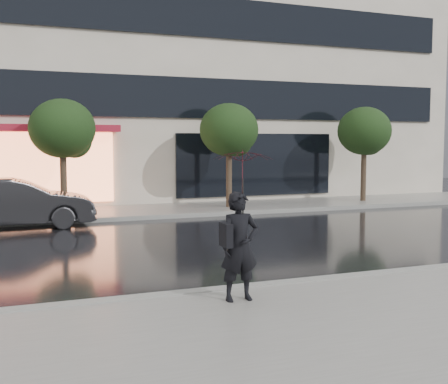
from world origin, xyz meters
name	(u,v)px	position (x,y,z in m)	size (l,w,h in m)	color
ground	(277,275)	(0.00, 0.00, 0.00)	(120.00, 120.00, 0.00)	black
sidewalk_near	(382,322)	(0.00, -3.25, 0.06)	(60.00, 4.50, 0.12)	slate
sidewalk_far	(150,211)	(0.00, 10.25, 0.06)	(60.00, 3.50, 0.12)	slate
curb_near	(302,283)	(0.00, -1.00, 0.07)	(60.00, 0.25, 0.14)	gray
curb_far	(162,217)	(0.00, 8.50, 0.07)	(60.00, 0.25, 0.14)	gray
office_building	(109,6)	(0.00, 17.97, 9.00)	(30.00, 12.76, 18.00)	beige
bg_building_right	(410,75)	(26.00, 28.00, 8.00)	(12.00, 12.00, 16.00)	#4C4C54
tree_mid_west	(64,131)	(-2.94, 10.03, 2.92)	(2.20, 2.20, 3.99)	#33261C
tree_mid_east	(230,132)	(3.06, 10.03, 2.92)	(2.20, 2.20, 3.99)	#33261C
tree_far_east	(365,133)	(9.06, 10.03, 2.92)	(2.20, 2.20, 3.99)	#33261C
parked_car	(17,204)	(-4.54, 8.02, 0.74)	(1.56, 4.47, 1.47)	black
pedestrian_with_umbrella	(242,204)	(-1.47, -1.73, 1.61)	(0.89, 0.91, 2.32)	black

